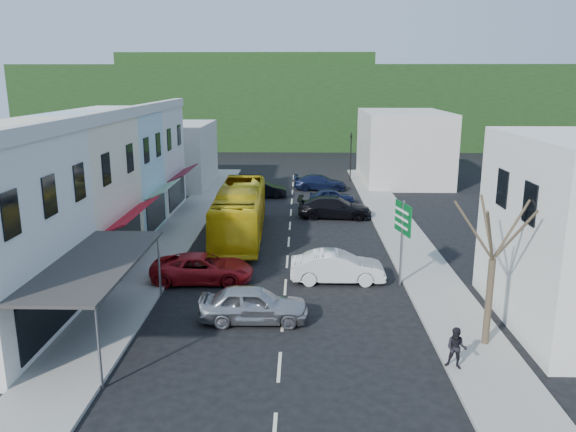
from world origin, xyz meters
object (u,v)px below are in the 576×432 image
(direction_sign, at_px, (402,244))
(street_tree, at_px, (493,260))
(pedestrian_left, at_px, (119,264))
(car_red, at_px, (203,269))
(bus, at_px, (240,214))
(car_silver, at_px, (254,306))
(car_white, at_px, (337,269))
(traffic_signal, at_px, (351,157))
(pedestrian_right, at_px, (456,346))

(direction_sign, relative_size, street_tree, 0.61)
(pedestrian_left, height_order, street_tree, street_tree)
(street_tree, bearing_deg, car_red, 150.57)
(pedestrian_left, bearing_deg, car_red, -102.17)
(direction_sign, distance_m, street_tree, 7.10)
(bus, bearing_deg, car_silver, -83.16)
(pedestrian_left, bearing_deg, bus, -46.94)
(car_white, xyz_separation_m, pedestrian_left, (-11.16, -0.39, 0.30))
(car_white, bearing_deg, traffic_signal, -6.18)
(bus, relative_size, car_silver, 2.64)
(car_white, bearing_deg, car_silver, 141.62)
(bus, xyz_separation_m, pedestrian_right, (9.52, -17.31, -0.55))
(pedestrian_left, xyz_separation_m, traffic_signal, (14.30, 29.57, 1.44))
(car_white, height_order, car_red, same)
(street_tree, xyz_separation_m, traffic_signal, (-2.20, 36.24, -1.13))
(car_white, height_order, street_tree, street_tree)
(car_silver, relative_size, pedestrian_left, 2.59)
(street_tree, height_order, traffic_signal, street_tree)
(bus, distance_m, car_white, 10.17)
(car_silver, height_order, traffic_signal, traffic_signal)
(car_silver, bearing_deg, direction_sign, -58.14)
(car_silver, xyz_separation_m, street_tree, (9.25, -2.12, 2.88))
(car_red, distance_m, pedestrian_left, 4.24)
(pedestrian_right, relative_size, street_tree, 0.24)
(car_red, xyz_separation_m, direction_sign, (10.07, -0.31, 1.49))
(pedestrian_right, bearing_deg, direction_sign, 116.52)
(car_white, relative_size, direction_sign, 1.00)
(pedestrian_left, bearing_deg, direction_sign, -105.78)
(pedestrian_right, bearing_deg, traffic_signal, 113.94)
(bus, distance_m, traffic_signal, 22.80)
(car_red, bearing_deg, traffic_signal, -20.37)
(pedestrian_right, bearing_deg, car_silver, 174.62)
(car_red, distance_m, traffic_signal, 31.05)
(bus, xyz_separation_m, street_tree, (11.22, -15.32, 2.03))
(bus, xyz_separation_m, direction_sign, (9.02, -8.71, 0.64))
(car_white, bearing_deg, car_red, 91.12)
(bus, xyz_separation_m, pedestrian_left, (-5.28, -8.65, -0.55))
(street_tree, distance_m, traffic_signal, 36.33)
(car_silver, relative_size, pedestrian_right, 2.59)
(direction_sign, relative_size, traffic_signal, 0.90)
(pedestrian_right, relative_size, direction_sign, 0.39)
(car_silver, relative_size, direction_sign, 1.00)
(car_red, relative_size, pedestrian_left, 2.71)
(bus, height_order, street_tree, street_tree)
(direction_sign, bearing_deg, bus, 123.58)
(car_white, xyz_separation_m, traffic_signal, (3.14, 29.18, 1.74))
(street_tree, relative_size, traffic_signal, 1.46)
(car_red, bearing_deg, direction_sign, -93.18)
(direction_sign, xyz_separation_m, street_tree, (2.20, -6.61, 1.38))
(pedestrian_left, bearing_deg, pedestrian_right, -135.87)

